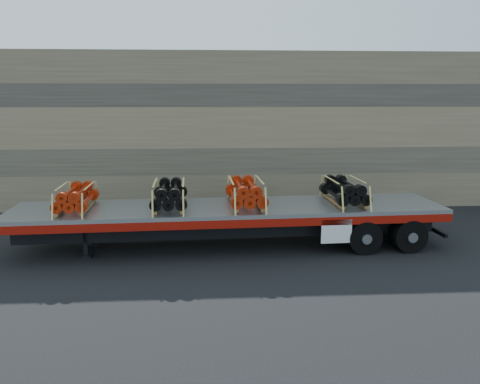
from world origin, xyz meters
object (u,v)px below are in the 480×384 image
(trailer, at_px, (229,226))
(bundle_midfront, at_px, (170,195))
(bundle_rear, at_px, (344,192))
(bundle_midrear, at_px, (246,193))
(bundle_front, at_px, (76,198))

(trailer, relative_size, bundle_midfront, 6.30)
(bundle_midfront, xyz_separation_m, bundle_rear, (5.96, 0.29, -0.01))
(bundle_midfront, relative_size, bundle_midrear, 0.97)
(bundle_front, distance_m, bundle_midrear, 5.55)
(bundle_rear, bearing_deg, trailer, 180.00)
(bundle_midfront, xyz_separation_m, bundle_midrear, (2.54, 0.12, 0.01))
(bundle_midfront, relative_size, bundle_rear, 1.01)
(trailer, bearing_deg, bundle_rear, -0.00)
(trailer, relative_size, bundle_rear, 6.39)
(bundle_front, distance_m, bundle_midfront, 3.00)
(trailer, height_order, bundle_midfront, bundle_midfront)
(bundle_midfront, bearing_deg, trailer, 0.00)
(bundle_midrear, bearing_deg, bundle_rear, 0.00)
(bundle_front, xyz_separation_m, bundle_midfront, (3.00, 0.14, 0.03))
(bundle_front, bearing_deg, trailer, 0.00)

